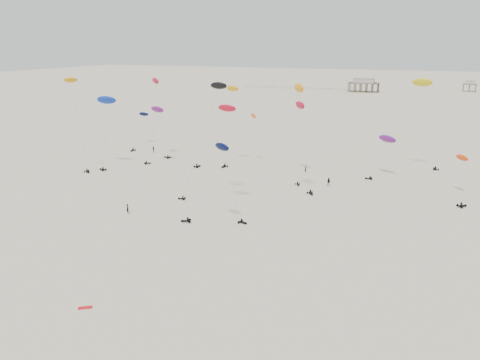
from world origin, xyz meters
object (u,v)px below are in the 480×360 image
at_px(rig_8, 210,111).
at_px(rig_0, 140,127).
at_px(pavilion_main, 364,86).
at_px(spectator_0, 128,213).
at_px(rig_3, 300,117).
at_px(pavilion_small, 470,87).

bearing_deg(rig_8, rig_0, 35.35).
relative_size(pavilion_main, spectator_0, 9.25).
relative_size(rig_0, rig_3, 0.75).
xyz_separation_m(pavilion_main, spectator_0, (-11.21, -270.38, -4.22)).
bearing_deg(rig_8, spectator_0, 136.18).
xyz_separation_m(pavilion_small, rig_3, (-57.19, -257.33, 11.39)).
distance_m(pavilion_small, rig_0, 269.66).
bearing_deg(rig_0, rig_8, 141.56).
bearing_deg(pavilion_main, spectator_0, -92.37).
bearing_deg(rig_0, rig_3, 169.42).
height_order(pavilion_main, pavilion_small, pavilion_main).
bearing_deg(rig_0, pavilion_small, -112.73).
relative_size(pavilion_small, rig_0, 0.56).
bearing_deg(pavilion_small, rig_8, -104.07).
height_order(pavilion_small, rig_8, rig_8).
bearing_deg(rig_3, pavilion_main, -113.18).
distance_m(rig_3, spectator_0, 51.49).
bearing_deg(pavilion_main, rig_3, -86.78).
bearing_deg(rig_0, pavilion_main, -99.38).
bearing_deg(pavilion_small, pavilion_main, -156.80).
xyz_separation_m(pavilion_small, spectator_0, (-81.21, -300.38, -3.49)).
bearing_deg(pavilion_small, spectator_0, -105.13).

